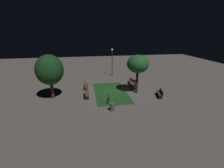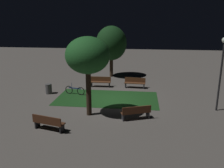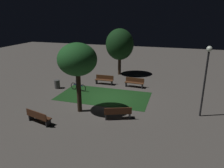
# 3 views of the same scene
# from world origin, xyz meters

# --- Properties ---
(ground_plane) EXTENTS (60.00, 60.00, 0.00)m
(ground_plane) POSITION_xyz_m (0.00, 0.00, 0.00)
(ground_plane) COLOR #56514C
(grass_lawn) EXTENTS (7.65, 4.11, 0.01)m
(grass_lawn) POSITION_xyz_m (0.50, -0.18, 0.01)
(grass_lawn) COLOR #194219
(grass_lawn) RESTS_ON ground
(bench_corner) EXTENTS (1.83, 0.60, 0.88)m
(bench_corner) POSITION_xyz_m (-1.52, -3.32, 0.48)
(bench_corner) COLOR #512D19
(bench_corner) RESTS_ON ground
(bench_near_trees) EXTENTS (1.81, 0.50, 0.88)m
(bench_near_trees) POSITION_xyz_m (1.52, -3.32, 0.48)
(bench_near_trees) COLOR #512D19
(bench_near_trees) RESTS_ON ground
(bench_path_side) EXTENTS (1.85, 1.11, 0.88)m
(bench_path_side) POSITION_xyz_m (-1.79, 3.48, 0.48)
(bench_path_side) COLOR brown
(bench_path_side) RESTS_ON ground
(bench_by_lamp) EXTENTS (1.86, 0.92, 0.88)m
(bench_by_lamp) POSITION_xyz_m (2.88, 5.53, 0.48)
(bench_by_lamp) COLOR #422314
(bench_by_lamp) RESTS_ON ground
(tree_lawn_side) EXTENTS (2.67, 2.67, 4.90)m
(tree_lawn_side) POSITION_xyz_m (1.16, 3.09, 3.74)
(tree_lawn_side) COLOR #2D2116
(tree_lawn_side) RESTS_ON ground
(tree_left_canopy) EXTENTS (3.10, 3.10, 5.17)m
(tree_left_canopy) POSITION_xyz_m (1.04, -7.26, 3.43)
(tree_left_canopy) COLOR #38281C
(tree_left_canopy) RESTS_ON ground
(lamp_post_path_center) EXTENTS (0.36, 0.36, 4.78)m
(lamp_post_path_center) POSITION_xyz_m (-7.05, 1.35, 3.23)
(lamp_post_path_center) COLOR black
(lamp_post_path_center) RESTS_ON ground
(trash_bin) EXTENTS (0.51, 0.51, 0.80)m
(trash_bin) POSITION_xyz_m (5.34, -0.82, 0.40)
(trash_bin) COLOR #4C4C4C
(trash_bin) RESTS_ON ground
(bicycle) EXTENTS (1.69, 0.44, 0.93)m
(bicycle) POSITION_xyz_m (3.19, -0.86, 0.34)
(bicycle) COLOR black
(bicycle) RESTS_ON ground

